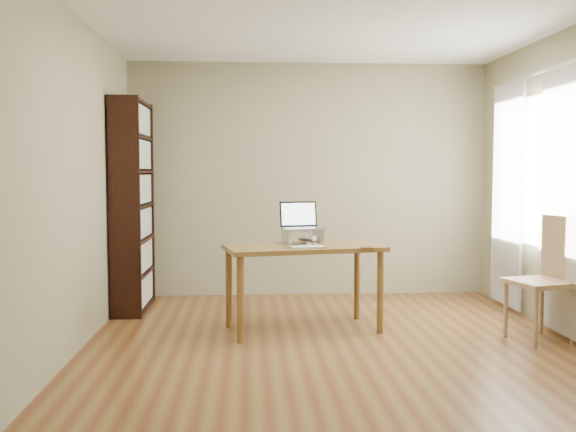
# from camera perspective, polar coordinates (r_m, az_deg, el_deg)

# --- Properties ---
(room) EXTENTS (4.04, 4.54, 2.64)m
(room) POSITION_cam_1_polar(r_m,az_deg,el_deg) (5.00, 4.59, 2.91)
(room) COLOR brown
(room) RESTS_ON ground
(bookshelf) EXTENTS (0.30, 0.90, 2.10)m
(bookshelf) POSITION_cam_1_polar(r_m,az_deg,el_deg) (6.60, -13.62, 0.89)
(bookshelf) COLOR black
(bookshelf) RESTS_ON ground
(curtains) EXTENTS (0.03, 1.90, 2.25)m
(curtains) POSITION_cam_1_polar(r_m,az_deg,el_deg) (6.30, 20.81, 1.69)
(curtains) COLOR silver
(curtains) RESTS_ON ground
(desk) EXTENTS (1.45, 0.93, 0.75)m
(desk) POSITION_cam_1_polar(r_m,az_deg,el_deg) (5.61, 1.37, -3.66)
(desk) COLOR brown
(desk) RESTS_ON ground
(laptop_stand) EXTENTS (0.32, 0.25, 0.13)m
(laptop_stand) POSITION_cam_1_polar(r_m,az_deg,el_deg) (5.67, 1.30, -1.70)
(laptop_stand) COLOR silver
(laptop_stand) RESTS_ON desk
(laptop) EXTENTS (0.38, 0.35, 0.24)m
(laptop) POSITION_cam_1_polar(r_m,az_deg,el_deg) (5.72, 1.25, -0.54)
(laptop) COLOR silver
(laptop) RESTS_ON laptop_stand
(keyboard) EXTENTS (0.31, 0.16, 0.02)m
(keyboard) POSITION_cam_1_polar(r_m,az_deg,el_deg) (5.38, 1.76, -2.79)
(keyboard) COLOR silver
(keyboard) RESTS_ON desk
(coaster) EXTENTS (0.11, 0.11, 0.01)m
(coaster) POSITION_cam_1_polar(r_m,az_deg,el_deg) (5.46, 7.01, -2.79)
(coaster) COLOR brown
(coaster) RESTS_ON desk
(cat) EXTENTS (0.24, 0.48, 0.15)m
(cat) POSITION_cam_1_polar(r_m,az_deg,el_deg) (5.71, 1.63, -1.87)
(cat) COLOR #484039
(cat) RESTS_ON desk
(chair) EXTENTS (0.56, 0.56, 1.03)m
(chair) POSITION_cam_1_polar(r_m,az_deg,el_deg) (5.68, 22.22, -4.77)
(chair) COLOR tan
(chair) RESTS_ON ground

